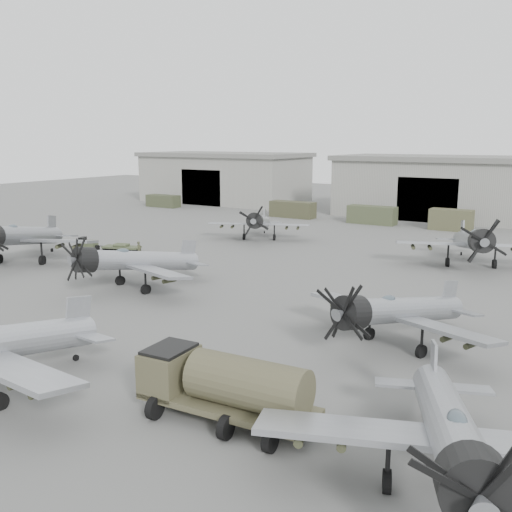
{
  "coord_description": "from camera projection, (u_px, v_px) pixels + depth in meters",
  "views": [
    {
      "loc": [
        21.06,
        -21.73,
        11.05
      ],
      "look_at": [
        -1.01,
        13.53,
        2.5
      ],
      "focal_mm": 40.0,
      "sensor_mm": 36.0,
      "label": 1
    }
  ],
  "objects": [
    {
      "name": "hangar_center",
      "position": [
        441.0,
        186.0,
        81.77
      ],
      "size": [
        29.0,
        14.8,
        8.7
      ],
      "color": "gray",
      "rests_on": "ground"
    },
    {
      "name": "hangar_left",
      "position": [
        224.0,
        177.0,
        101.52
      ],
      "size": [
        29.0,
        14.8,
        8.7
      ],
      "color": "gray",
      "rests_on": "ground"
    },
    {
      "name": "tug_trailer",
      "position": [
        101.0,
        246.0,
        57.57
      ],
      "size": [
        6.6,
        3.12,
        1.32
      ],
      "rotation": [
        0.0,
        0.0,
        0.3
      ],
      "color": "#3C432C",
      "rests_on": "ground"
    },
    {
      "name": "support_truck_2",
      "position": [
        293.0,
        209.0,
        81.66
      ],
      "size": [
        6.59,
        2.2,
        2.29
      ],
      "primitive_type": "cube",
      "color": "#3B3B27",
      "rests_on": "ground"
    },
    {
      "name": "ground_crew",
      "position": [
        139.0,
        250.0,
        53.97
      ],
      "size": [
        0.42,
        0.6,
        1.55
      ],
      "primitive_type": "imported",
      "rotation": [
        0.0,
        0.0,
        1.66
      ],
      "color": "#383A26",
      "rests_on": "ground"
    },
    {
      "name": "aircraft_far_0",
      "position": [
        259.0,
        222.0,
        63.14
      ],
      "size": [
        11.04,
        10.0,
        4.52
      ],
      "rotation": [
        0.0,
        0.0,
        0.42
      ],
      "color": "#9B9EA3",
      "rests_on": "ground"
    },
    {
      "name": "support_truck_0",
      "position": [
        163.0,
        201.0,
        94.34
      ],
      "size": [
        5.81,
        2.2,
        1.98
      ],
      "primitive_type": "cube",
      "color": "#383D28",
      "rests_on": "ground"
    },
    {
      "name": "support_truck_4",
      "position": [
        451.0,
        220.0,
        70.11
      ],
      "size": [
        5.07,
        2.2,
        2.59
      ],
      "primitive_type": "cube",
      "color": "#4A4A30",
      "rests_on": "ground"
    },
    {
      "name": "support_truck_3",
      "position": [
        372.0,
        215.0,
        75.44
      ],
      "size": [
        6.38,
        2.2,
        2.37
      ],
      "primitive_type": "cube",
      "color": "#40472E",
      "rests_on": "ground"
    },
    {
      "name": "fuel_tanker",
      "position": [
        225.0,
        383.0,
        22.45
      ],
      "size": [
        7.44,
        3.68,
        2.82
      ],
      "rotation": [
        0.0,
        0.0,
        0.06
      ],
      "color": "#49462F",
      "rests_on": "ground"
    },
    {
      "name": "aircraft_far_1",
      "position": [
        473.0,
        241.0,
        49.46
      ],
      "size": [
        12.86,
        11.61,
        5.2
      ],
      "rotation": [
        0.0,
        0.0,
        0.36
      ],
      "color": "#92969A",
      "rests_on": "ground"
    },
    {
      "name": "aircraft_mid_1",
      "position": [
        130.0,
        261.0,
        42.21
      ],
      "size": [
        12.02,
        10.82,
        4.79
      ],
      "rotation": [
        0.0,
        0.0,
        -0.26
      ],
      "color": "#979AA0",
      "rests_on": "ground"
    },
    {
      "name": "aircraft_near_2",
      "position": [
        452.0,
        435.0,
        17.31
      ],
      "size": [
        12.16,
        10.98,
        4.91
      ],
      "rotation": [
        0.0,
        0.0,
        0.36
      ],
      "color": "#94969C",
      "rests_on": "ground"
    },
    {
      "name": "ground",
      "position": [
        141.0,
        345.0,
        31.21
      ],
      "size": [
        220.0,
        220.0,
        0.0
      ],
      "primitive_type": "plane",
      "color": "#5B5B59",
      "rests_on": "ground"
    },
    {
      "name": "aircraft_mid_2",
      "position": [
        394.0,
        311.0,
        30.24
      ],
      "size": [
        11.36,
        10.24,
        4.57
      ],
      "rotation": [
        0.0,
        0.0,
        -0.34
      ],
      "color": "gray",
      "rests_on": "ground"
    },
    {
      "name": "aircraft_mid_0",
      "position": [
        18.0,
        237.0,
        50.78
      ],
      "size": [
        13.58,
        12.31,
        5.55
      ],
      "rotation": [
        0.0,
        0.0,
        0.42
      ],
      "color": "gray",
      "rests_on": "ground"
    }
  ]
}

